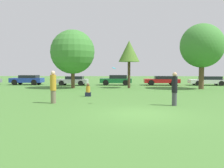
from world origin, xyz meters
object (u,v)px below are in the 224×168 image
(parked_car_green, at_px, (117,80))
(parked_car_red, at_px, (162,80))
(person_catcher, at_px, (175,88))
(tree_2, at_px, (202,46))
(frisbee, at_px, (114,68))
(tree_0, at_px, (73,52))
(parked_car_silver, at_px, (73,80))
(bystander_sitting, at_px, (88,91))
(tree_1, at_px, (129,52))
(parked_car_blue, at_px, (27,80))
(person_thrower, at_px, (53,87))
(parked_car_white, at_px, (208,81))

(parked_car_green, bearing_deg, parked_car_red, -177.79)
(person_catcher, relative_size, parked_car_green, 0.47)
(tree_2, relative_size, parked_car_red, 1.49)
(tree_2, bearing_deg, frisbee, -127.14)
(tree_0, bearing_deg, parked_car_silver, 100.28)
(bystander_sitting, height_order, tree_0, tree_0)
(tree_1, height_order, parked_car_silver, tree_1)
(person_catcher, relative_size, parked_car_red, 0.42)
(parked_car_red, bearing_deg, tree_0, 28.89)
(frisbee, bearing_deg, tree_1, 83.81)
(tree_0, relative_size, parked_car_silver, 1.59)
(parked_car_blue, distance_m, parked_car_green, 11.61)
(bystander_sitting, distance_m, tree_0, 9.07)
(tree_2, xyz_separation_m, parked_car_green, (-8.78, 6.03, -3.72))
(parked_car_blue, xyz_separation_m, parked_car_green, (11.61, -0.27, 0.00))
(person_thrower, xyz_separation_m, parked_car_silver, (-1.84, 16.55, -0.38))
(parked_car_silver, distance_m, parked_car_white, 17.07)
(frisbee, distance_m, bystander_sitting, 5.07)
(parked_car_blue, distance_m, parked_car_red, 17.42)
(bystander_sitting, bearing_deg, tree_1, 67.61)
(person_catcher, xyz_separation_m, parked_car_blue, (-15.04, 18.20, -0.29))
(tree_2, bearing_deg, parked_car_white, 64.87)
(tree_0, bearing_deg, frisbee, -69.28)
(person_catcher, height_order, tree_0, tree_0)
(parked_car_green, bearing_deg, person_catcher, 102.70)
(person_catcher, height_order, parked_car_blue, person_catcher)
(bystander_sitting, height_order, tree_2, tree_2)
(tree_2, bearing_deg, tree_1, 172.00)
(person_thrower, relative_size, bystander_sitting, 1.98)
(frisbee, xyz_separation_m, tree_0, (-4.65, 12.29, 1.75))
(parked_car_silver, xyz_separation_m, parked_car_green, (5.48, 0.59, 0.07))
(bystander_sitting, height_order, parked_car_white, parked_car_white)
(tree_0, relative_size, parked_car_blue, 1.50)
(tree_1, height_order, tree_2, tree_2)
(frisbee, relative_size, parked_car_silver, 0.06)
(tree_1, xyz_separation_m, parked_car_silver, (-6.87, 4.40, -3.29))
(bystander_sitting, xyz_separation_m, parked_car_blue, (-9.59, 13.53, 0.28))
(parked_car_red, bearing_deg, person_thrower, 63.05)
(bystander_sitting, xyz_separation_m, parked_car_white, (13.61, 13.23, 0.19))
(tree_1, distance_m, tree_2, 7.48)
(tree_0, bearing_deg, person_catcher, -57.47)
(parked_car_blue, height_order, parked_car_green, parked_car_green)
(person_catcher, relative_size, tree_2, 0.28)
(parked_car_silver, distance_m, parked_car_green, 5.51)
(parked_car_blue, relative_size, parked_car_red, 0.93)
(person_catcher, height_order, parked_car_red, person_catcher)
(person_thrower, relative_size, parked_car_blue, 0.47)
(bystander_sitting, bearing_deg, person_thrower, -112.61)
(person_catcher, height_order, tree_2, tree_2)
(tree_2, height_order, parked_car_red, tree_2)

